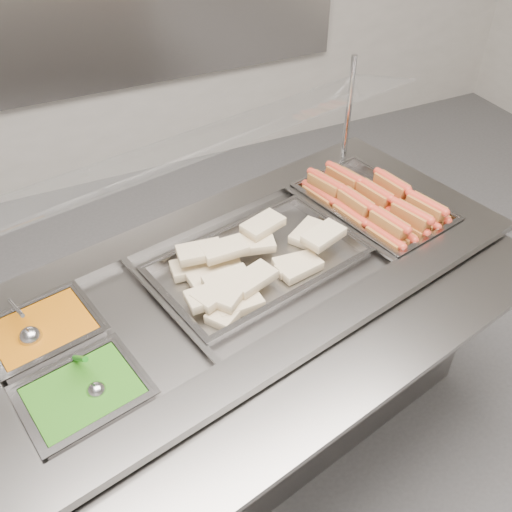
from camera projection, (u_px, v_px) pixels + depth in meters
name	position (u px, v px, depth m)	size (l,w,h in m)	color
steam_counter	(246.00, 355.00, 2.03)	(1.85, 1.11, 0.83)	slate
tray_rail	(351.00, 373.00, 1.50)	(1.67, 0.67, 0.05)	gray
sneeze_guard	(202.00, 145.00, 1.67)	(1.54, 0.58, 0.40)	#BBBCC0
pan_hotdogs	(372.00, 211.00, 2.05)	(0.41, 0.56, 0.09)	gray
pan_wraps	(258.00, 266.00, 1.80)	(0.69, 0.49, 0.06)	gray
pan_beans	(45.00, 337.00, 1.59)	(0.32, 0.27, 0.09)	gray
pan_peas	(86.00, 401.00, 1.42)	(0.32, 0.27, 0.09)	gray
hotdogs_in_buns	(375.00, 203.00, 2.01)	(0.37, 0.51, 0.11)	#96561F
tortilla_wraps	(245.00, 268.00, 1.73)	(0.57, 0.38, 0.09)	beige
ladle	(30.00, 336.00, 1.53)	(0.07, 0.18, 0.12)	#ACACB1
serving_spoon	(94.00, 385.00, 1.40)	(0.06, 0.16, 0.14)	#ACACB1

